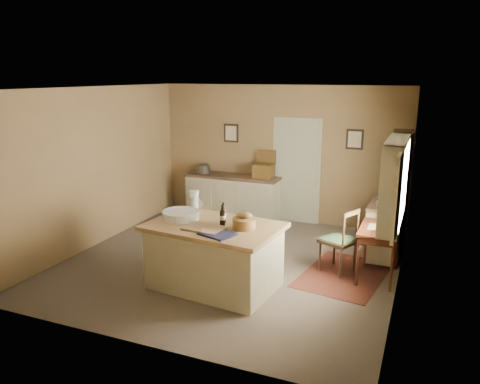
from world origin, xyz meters
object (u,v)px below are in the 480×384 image
(sideboard, at_px, (233,195))
(shelving_unit, at_px, (400,189))
(desk_chair, at_px, (338,241))
(work_island, at_px, (214,254))
(writing_desk, at_px, (379,234))
(right_cabinet, at_px, (385,229))

(sideboard, xyz_separation_m, shelving_unit, (3.24, -0.30, 0.50))
(desk_chair, bearing_deg, work_island, -118.08)
(writing_desk, bearing_deg, work_island, -150.57)
(desk_chair, relative_size, right_cabinet, 0.98)
(sideboard, height_order, right_cabinet, sideboard)
(sideboard, bearing_deg, desk_chair, -37.15)
(writing_desk, height_order, shelving_unit, shelving_unit)
(shelving_unit, bearing_deg, work_island, -128.75)
(desk_chair, bearing_deg, sideboard, 166.82)
(desk_chair, distance_m, right_cabinet, 1.08)
(sideboard, height_order, desk_chair, sideboard)
(work_island, distance_m, writing_desk, 2.39)
(work_island, xyz_separation_m, right_cabinet, (2.08, 2.08, -0.02))
(work_island, height_order, writing_desk, work_island)
(right_cabinet, bearing_deg, sideboard, 162.19)
(writing_desk, relative_size, right_cabinet, 0.89)
(right_cabinet, distance_m, shelving_unit, 0.89)
(shelving_unit, bearing_deg, right_cabinet, -102.28)
(writing_desk, distance_m, desk_chair, 0.61)
(shelving_unit, bearing_deg, writing_desk, -95.40)
(right_cabinet, xyz_separation_m, shelving_unit, (0.15, 0.70, 0.52))
(work_island, relative_size, writing_desk, 2.13)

